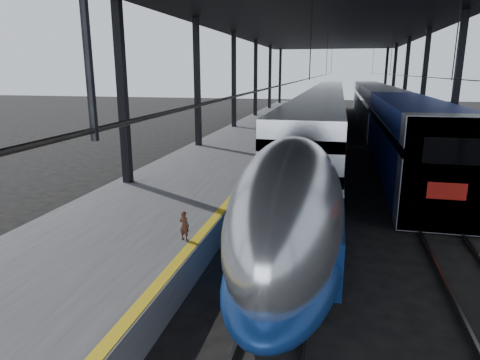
% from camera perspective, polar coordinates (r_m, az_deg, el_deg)
% --- Properties ---
extents(ground, '(160.00, 160.00, 0.00)m').
position_cam_1_polar(ground, '(13.53, -1.83, -10.94)').
color(ground, black).
rests_on(ground, ground).
extents(platform, '(6.00, 80.00, 1.00)m').
position_cam_1_polar(platform, '(32.93, 1.05, 5.12)').
color(platform, '#4C4C4F').
rests_on(platform, ground).
extents(yellow_strip, '(0.30, 80.00, 0.01)m').
position_cam_1_polar(yellow_strip, '(32.41, 5.93, 5.80)').
color(yellow_strip, yellow).
rests_on(yellow_strip, platform).
extents(rails, '(6.52, 80.00, 0.16)m').
position_cam_1_polar(rails, '(32.36, 15.08, 3.70)').
color(rails, slate).
rests_on(rails, ground).
extents(canopy, '(18.00, 75.00, 9.47)m').
position_cam_1_polar(canopy, '(32.02, 11.25, 20.06)').
color(canopy, black).
rests_on(canopy, ground).
extents(tgv_train, '(2.96, 65.20, 4.25)m').
position_cam_1_polar(tgv_train, '(38.34, 11.20, 8.40)').
color(tgv_train, silver).
rests_on(tgv_train, ground).
extents(second_train, '(3.12, 56.05, 4.29)m').
position_cam_1_polar(second_train, '(43.30, 18.13, 8.87)').
color(second_train, navy).
rests_on(second_train, ground).
extents(child, '(0.36, 0.27, 0.87)m').
position_cam_1_polar(child, '(12.53, -7.44, -6.05)').
color(child, '#452417').
rests_on(child, platform).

